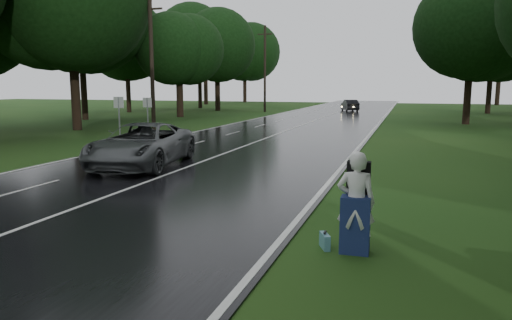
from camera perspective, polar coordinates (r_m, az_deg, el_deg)
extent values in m
plane|color=#214113|center=(13.15, -21.79, -5.92)|extent=(160.00, 160.00, 0.00)
cube|color=black|center=(31.00, 2.42, 3.04)|extent=(12.00, 140.00, 0.04)
cube|color=silver|center=(31.00, 2.42, 3.09)|extent=(0.12, 140.00, 0.01)
imported|color=#4C5051|center=(19.38, -13.57, 1.79)|extent=(3.68, 6.45, 1.70)
imported|color=black|center=(60.24, 11.20, 6.47)|extent=(2.80, 4.50, 1.40)
imported|color=silver|center=(9.34, 11.92, -5.04)|extent=(0.74, 0.50, 2.01)
cube|color=navy|center=(9.46, 11.83, -7.63)|extent=(0.57, 0.39, 1.12)
cube|color=black|center=(9.54, 12.23, -2.06)|extent=(0.46, 0.25, 0.64)
cube|color=teal|center=(9.72, 8.27, -9.62)|extent=(0.29, 0.44, 0.30)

